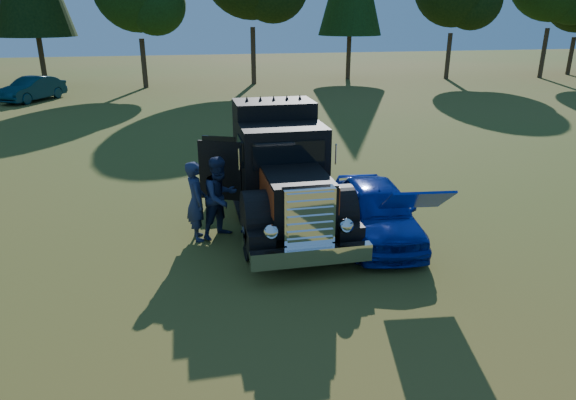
% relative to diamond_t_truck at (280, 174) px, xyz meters
% --- Properties ---
extents(ground, '(120.00, 120.00, 0.00)m').
position_rel_diamond_t_truck_xyz_m(ground, '(-0.81, -2.65, -1.28)').
color(ground, '#365719').
rests_on(ground, ground).
extents(diamond_t_truck, '(3.29, 7.16, 3.00)m').
position_rel_diamond_t_truck_xyz_m(diamond_t_truck, '(0.00, 0.00, 0.00)').
color(diamond_t_truck, black).
rests_on(diamond_t_truck, ground).
extents(hotrod_coupe, '(2.06, 4.33, 1.89)m').
position_rel_diamond_t_truck_xyz_m(hotrod_coupe, '(2.04, -1.55, -0.58)').
color(hotrod_coupe, '#083EAF').
rests_on(hotrod_coupe, ground).
extents(spectator_near, '(0.55, 0.76, 1.93)m').
position_rel_diamond_t_truck_xyz_m(spectator_near, '(-2.17, -0.77, -0.31)').
color(spectator_near, '#1F264A').
rests_on(spectator_near, ground).
extents(spectator_far, '(1.24, 1.19, 2.01)m').
position_rel_diamond_t_truck_xyz_m(spectator_far, '(-1.59, -0.73, -0.28)').
color(spectator_far, '#202F4C').
rests_on(spectator_far, ground).
extents(distant_teal_car, '(3.49, 4.57, 1.45)m').
position_rel_diamond_t_truck_xyz_m(distant_teal_car, '(-11.31, 22.18, -0.56)').
color(distant_teal_car, '#0A3540').
rests_on(distant_teal_car, ground).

